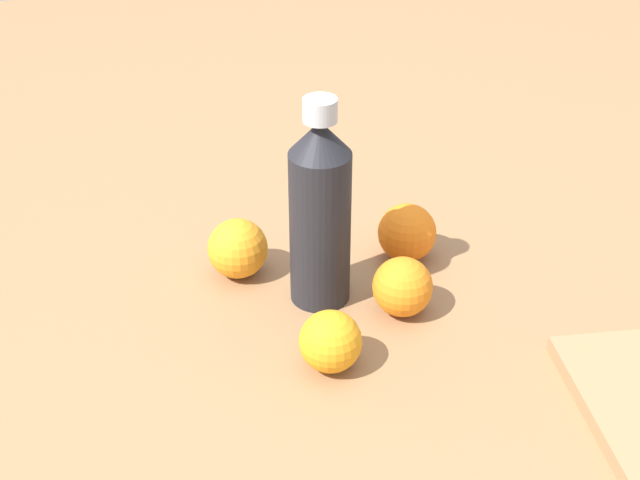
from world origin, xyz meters
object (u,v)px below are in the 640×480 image
object	(u,v)px
orange_0	(407,233)
orange_2	(238,248)
orange_3	(330,341)
orange_1	(403,287)
water_bottle	(320,211)

from	to	relation	value
orange_0	orange_2	distance (m)	0.21
orange_0	orange_3	xyz separation A→B (m)	(-0.19, 0.13, -0.00)
orange_1	water_bottle	bearing A→B (deg)	63.29
orange_2	orange_3	xyz separation A→B (m)	(-0.19, -0.08, -0.00)
orange_3	orange_2	bearing A→B (deg)	23.84
water_bottle	orange_2	xyz separation A→B (m)	(0.06, 0.09, -0.08)
orange_1	orange_2	size ratio (longest dim) A/B	0.94
water_bottle	orange_1	bearing A→B (deg)	168.63
water_bottle	orange_0	xyz separation A→B (m)	(0.07, -0.12, -0.08)
water_bottle	orange_1	world-z (taller)	water_bottle
water_bottle	orange_3	distance (m)	0.15
water_bottle	orange_3	world-z (taller)	water_bottle
orange_0	orange_2	bearing A→B (deg)	90.80
orange_2	orange_3	bearing A→B (deg)	-156.16
orange_0	orange_1	size ratio (longest dim) A/B	1.06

